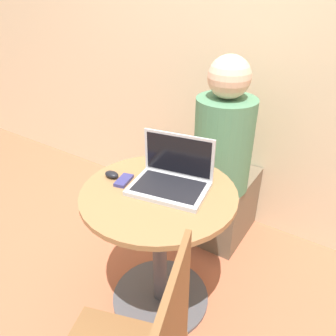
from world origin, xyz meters
name	(u,v)px	position (x,y,z in m)	size (l,w,h in m)	color
ground_plane	(160,297)	(0.00, 0.00, 0.00)	(12.00, 12.00, 0.00)	#B26042
back_wall	(253,24)	(0.00, 0.95, 1.30)	(7.00, 0.05, 2.60)	beige
round_table	(159,233)	(0.00, 0.00, 0.46)	(0.70, 0.70, 0.70)	#4C4C51
laptop	(172,177)	(0.03, 0.07, 0.75)	(0.37, 0.29, 0.23)	#B7B7BC
cell_phone	(124,180)	(-0.18, -0.03, 0.71)	(0.08, 0.12, 0.02)	navy
computer_mouse	(112,175)	(-0.25, -0.02, 0.72)	(0.07, 0.05, 0.03)	black
person_seated	(224,172)	(0.04, 0.63, 0.51)	(0.33, 0.51, 1.20)	brown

